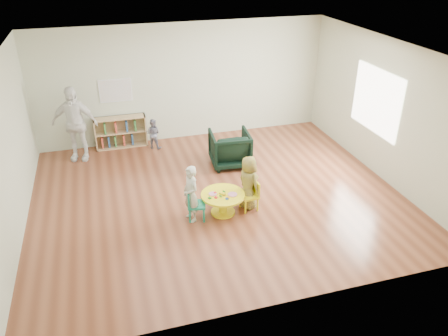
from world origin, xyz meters
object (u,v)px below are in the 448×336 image
kid_chair_left (194,204)px  armchair (230,148)px  activity_table (223,200)px  child_left (191,194)px  bookshelf (120,132)px  adult_caretaker (75,124)px  toddler (153,134)px  kid_chair_right (251,194)px  child_right (249,183)px

kid_chair_left → armchair: (1.22, 1.85, 0.08)m
kid_chair_left → armchair: armchair is taller
activity_table → child_left: bearing=-176.3°
activity_table → bookshelf: 3.81m
kid_chair_left → adult_caretaker: bearing=-134.1°
child_left → kid_chair_left: bearing=79.8°
armchair → toddler: 2.00m
child_left → toddler: child_left is taller
armchair → kid_chair_right: bearing=90.5°
activity_table → toddler: toddler is taller
bookshelf → adult_caretaker: 1.16m
child_right → adult_caretaker: adult_caretaker is taller
child_right → kid_chair_left: bearing=75.2°
kid_chair_left → bookshelf: bearing=-150.6°
child_left → toddler: 3.20m
child_right → toddler: bearing=2.8°
bookshelf → toddler: bearing=-23.5°
armchair → activity_table: bearing=74.4°
bookshelf → adult_caretaker: bearing=-156.5°
activity_table → kid_chair_right: kid_chair_right is taller
kid_chair_right → child_left: child_left is taller
bookshelf → adult_caretaker: (-0.96, -0.42, 0.48)m
bookshelf → toddler: size_ratio=1.64×
kid_chair_left → adult_caretaker: adult_caretaker is taller
kid_chair_left → child_right: (1.04, 0.10, 0.21)m
armchair → child_right: 1.77m
activity_table → toddler: bearing=104.3°
activity_table → kid_chair_right: 0.54m
child_left → kid_chair_right: bearing=75.7°
child_right → toddler: (-1.31, 3.08, -0.15)m
adult_caretaker → kid_chair_right: bearing=-30.4°
kid_chair_right → adult_caretaker: size_ratio=0.33×
bookshelf → child_right: child_right is taller
activity_table → adult_caretaker: adult_caretaker is taller
armchair → child_left: bearing=60.5°
kid_chair_left → bookshelf: 3.65m
activity_table → kid_chair_right: (0.54, -0.00, 0.03)m
activity_table → toddler: size_ratio=1.09×
kid_chair_left → bookshelf: (-1.01, 3.51, 0.06)m
toddler → armchair: bearing=167.4°
armchair → child_left: child_left is taller
child_left → armchair: bearing=129.5°
kid_chair_right → armchair: bearing=-8.6°
kid_chair_left → bookshelf: bookshelf is taller
bookshelf → adult_caretaker: adult_caretaker is taller
child_left → toddler: (-0.21, 3.19, -0.16)m
child_right → toddler: child_right is taller
kid_chair_right → adult_caretaker: 4.36m
activity_table → adult_caretaker: size_ratio=0.47×
bookshelf → child_left: (0.96, -3.51, 0.16)m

